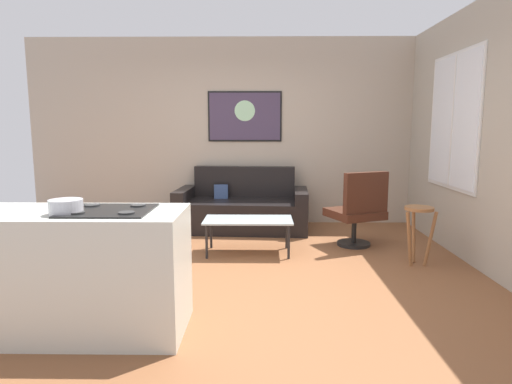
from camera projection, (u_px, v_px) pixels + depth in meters
ground at (228, 274)px, 4.53m from camera, size 6.40×6.40×0.04m
back_wall at (240, 132)px, 6.72m from camera, size 6.40×0.05×2.80m
right_wall at (481, 135)px, 4.58m from camera, size 0.05×6.40×2.80m
couch at (242, 209)px, 6.40m from camera, size 1.92×1.00×0.89m
coffee_table at (248, 222)px, 5.15m from camera, size 1.03×0.52×0.41m
armchair at (358, 210)px, 5.41m from camera, size 0.76×0.75×0.95m
bar_stool at (419, 221)px, 4.70m from camera, size 0.35×0.34×0.64m
kitchen_counter at (72, 272)px, 3.17m from camera, size 1.63×0.70×0.91m
mixing_bowl at (66, 207)px, 3.00m from camera, size 0.23×0.23×0.10m
wall_painting at (245, 116)px, 6.64m from camera, size 1.11×0.03×0.75m
window at (453, 121)px, 5.16m from camera, size 0.03×1.33×1.59m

